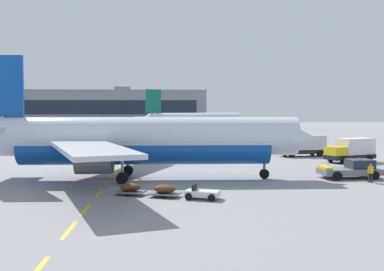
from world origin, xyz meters
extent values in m
plane|color=gray|center=(40.00, 40.00, 0.00)|extent=(400.00, 400.00, 0.00)
cube|color=yellow|center=(18.00, -5.00, 0.00)|extent=(0.24, 4.00, 0.01)
cube|color=yellow|center=(18.00, 1.89, 0.00)|extent=(0.24, 4.00, 0.01)
cube|color=yellow|center=(18.00, 7.55, 0.00)|extent=(0.24, 4.00, 0.01)
cube|color=yellow|center=(18.00, 14.47, 0.00)|extent=(0.24, 4.00, 0.01)
cube|color=yellow|center=(18.00, 20.95, 0.00)|extent=(0.24, 4.00, 0.01)
cube|color=yellow|center=(18.00, 26.88, 0.00)|extent=(0.24, 4.00, 0.01)
cube|color=yellow|center=(18.00, 33.51, 0.00)|extent=(0.24, 4.00, 0.01)
cube|color=yellow|center=(18.00, 40.38, 0.00)|extent=(0.24, 4.00, 0.01)
cube|color=yellow|center=(18.00, 47.40, 0.00)|extent=(0.24, 4.00, 0.01)
cube|color=yellow|center=(18.00, 53.39, 0.00)|extent=(0.24, 4.00, 0.01)
cube|color=yellow|center=(18.00, 59.62, 0.00)|extent=(0.24, 4.00, 0.01)
cube|color=yellow|center=(18.00, 65.76, 0.00)|extent=(0.24, 4.00, 0.01)
cube|color=yellow|center=(18.00, 72.59, 0.00)|extent=(0.24, 4.00, 0.01)
cube|color=yellow|center=(18.00, 79.01, 0.00)|extent=(0.24, 4.00, 0.01)
cube|color=yellow|center=(18.00, 85.91, 0.00)|extent=(0.24, 4.00, 0.01)
cube|color=#B21414|center=(18.00, 22.00, 0.00)|extent=(8.00, 0.40, 0.01)
cylinder|color=silver|center=(21.57, 21.24, 4.30)|extent=(30.16, 4.28, 3.80)
cylinder|color=#0F479E|center=(21.57, 21.24, 3.26)|extent=(24.55, 3.89, 3.50)
cone|color=silver|center=(36.62, 21.00, 4.30)|extent=(3.56, 3.78, 3.72)
cube|color=#192333|center=(35.57, 21.02, 4.97)|extent=(1.65, 2.88, 0.60)
cube|color=#0F479E|center=(7.57, 21.47, 9.20)|extent=(4.41, 0.43, 6.00)
cube|color=silver|center=(6.93, 24.68, 5.06)|extent=(3.30, 6.45, 0.24)
cube|color=#B7BCC6|center=(17.73, 29.80, 3.83)|extent=(10.38, 17.61, 0.36)
cube|color=#B7BCC6|center=(17.46, 12.81, 3.83)|extent=(9.91, 17.65, 0.36)
cylinder|color=#4C4F54|center=(17.54, 26.81, 2.38)|extent=(3.23, 2.15, 2.10)
cylinder|color=black|center=(19.14, 26.78, 2.38)|extent=(0.15, 1.79, 1.79)
cylinder|color=#4C4F54|center=(17.36, 15.81, 2.38)|extent=(3.23, 2.15, 2.10)
cylinder|color=black|center=(18.96, 15.78, 2.38)|extent=(0.15, 1.79, 1.79)
cylinder|color=gray|center=(33.47, 21.05, 1.83)|extent=(0.28, 0.28, 2.67)
cylinder|color=black|center=(33.47, 21.05, 0.50)|extent=(0.99, 0.30, 0.99)
cylinder|color=gray|center=(19.61, 23.87, 1.86)|extent=(0.28, 0.28, 2.61)
cylinder|color=black|center=(19.62, 24.22, 0.55)|extent=(1.11, 0.37, 1.10)
cylinder|color=black|center=(19.61, 23.52, 0.55)|extent=(1.11, 0.37, 1.10)
cylinder|color=gray|center=(19.53, 18.67, 1.86)|extent=(0.28, 0.28, 2.61)
cylinder|color=black|center=(19.54, 19.02, 0.55)|extent=(1.11, 0.37, 1.10)
cylinder|color=black|center=(19.52, 18.32, 0.55)|extent=(1.11, 0.37, 1.10)
cube|color=slate|center=(42.17, 20.91, 0.70)|extent=(6.13, 3.09, 0.60)
cube|color=#192333|center=(43.25, 20.96, 1.45)|extent=(2.50, 2.24, 0.90)
cube|color=yellow|center=(39.53, 20.78, 1.12)|extent=(0.82, 2.55, 0.24)
sphere|color=orange|center=(43.25, 20.96, 2.00)|extent=(0.16, 0.16, 0.16)
cylinder|color=black|center=(40.32, 19.42, 0.45)|extent=(0.92, 0.44, 0.90)
cylinder|color=black|center=(40.18, 22.21, 0.45)|extent=(0.92, 0.44, 0.90)
cylinder|color=black|center=(44.16, 19.61, 0.45)|extent=(0.92, 0.44, 0.90)
cylinder|color=black|center=(44.02, 22.40, 0.45)|extent=(0.92, 0.44, 0.90)
cylinder|color=silver|center=(32.24, 101.41, 4.29)|extent=(27.05, 19.84, 3.79)
cylinder|color=#0F604C|center=(32.24, 101.41, 3.25)|extent=(22.24, 16.48, 3.49)
cone|color=silver|center=(44.71, 109.76, 4.29)|extent=(4.97, 5.03, 3.71)
cone|color=silver|center=(19.19, 92.68, 4.76)|extent=(5.27, 5.01, 3.22)
cube|color=#192333|center=(43.84, 109.18, 4.95)|extent=(2.91, 3.25, 0.60)
cube|color=#0F604C|center=(20.64, 93.65, 9.17)|extent=(3.85, 2.74, 5.98)
cube|color=silver|center=(18.29, 95.91, 5.04)|extent=(6.20, 7.08, 0.24)
cube|color=silver|center=(21.84, 90.61, 5.04)|extent=(6.20, 7.08, 0.24)
cube|color=#B7BCC6|center=(24.23, 106.25, 3.81)|extent=(8.88, 17.61, 0.36)
cube|color=#B7BCC6|center=(33.66, 92.16, 3.81)|extent=(16.43, 14.01, 0.36)
cylinder|color=#4C4F54|center=(25.77, 103.68, 2.37)|extent=(3.82, 3.51, 2.09)
cylinder|color=black|center=(27.10, 104.57, 2.37)|extent=(1.09, 1.55, 1.78)
cylinder|color=#4C4F54|center=(31.87, 94.57, 2.37)|extent=(3.82, 3.51, 2.09)
cylinder|color=black|center=(33.20, 95.45, 2.37)|extent=(1.09, 1.55, 1.78)
cylinder|color=gray|center=(42.10, 108.01, 1.82)|extent=(0.28, 0.28, 2.66)
cylinder|color=black|center=(42.10, 108.01, 0.49)|extent=(0.98, 0.78, 0.99)
cylinder|color=gray|center=(29.14, 102.46, 1.85)|extent=(0.28, 0.28, 2.60)
cylinder|color=black|center=(28.95, 102.75, 0.55)|extent=(1.11, 0.90, 1.10)
cylinder|color=black|center=(29.34, 102.17, 0.55)|extent=(1.11, 0.90, 1.10)
cylinder|color=gray|center=(32.03, 98.15, 1.85)|extent=(0.28, 0.28, 2.60)
cylinder|color=black|center=(31.83, 98.44, 0.55)|extent=(1.11, 0.90, 1.10)
cylinder|color=black|center=(32.22, 97.86, 0.55)|extent=(1.11, 0.90, 1.10)
cube|color=black|center=(48.02, 35.19, 0.74)|extent=(7.39, 4.88, 0.60)
cube|color=yellow|center=(45.89, 34.31, 1.59)|extent=(3.08, 3.04, 1.10)
cube|color=#192333|center=(44.82, 33.88, 1.69)|extent=(0.79, 1.80, 0.64)
cube|color=silver|center=(48.93, 35.56, 2.09)|extent=(5.31, 4.03, 2.10)
cylinder|color=black|center=(46.41, 33.23, 0.48)|extent=(0.99, 0.62, 0.96)
cylinder|color=black|center=(45.50, 35.45, 0.48)|extent=(0.99, 0.62, 0.96)
cylinder|color=black|center=(50.55, 34.93, 0.48)|extent=(0.99, 0.62, 0.96)
cylinder|color=black|center=(49.64, 37.15, 0.48)|extent=(0.99, 0.62, 0.96)
cube|color=black|center=(43.97, 43.14, 0.74)|extent=(7.30, 3.54, 0.60)
cube|color=silver|center=(41.69, 42.76, 1.59)|extent=(2.73, 2.67, 1.10)
cube|color=#192333|center=(40.56, 42.56, 1.69)|extent=(0.38, 1.90, 0.64)
cube|color=#B7BCC6|center=(44.94, 43.30, 2.09)|extent=(5.09, 3.16, 2.10)
cylinder|color=black|center=(41.96, 41.58, 0.48)|extent=(0.99, 0.44, 0.96)
cylinder|color=black|center=(41.56, 43.95, 0.48)|extent=(0.99, 0.44, 0.96)
cylinder|color=black|center=(46.38, 42.33, 0.48)|extent=(0.99, 0.44, 0.96)
cylinder|color=black|center=(45.98, 44.70, 0.48)|extent=(0.99, 0.44, 0.96)
cube|color=silver|center=(26.40, 10.69, 0.46)|extent=(2.92, 2.21, 0.44)
cube|color=black|center=(25.78, 10.91, 0.86)|extent=(0.50, 1.09, 0.56)
cylinder|color=black|center=(27.49, 11.04, 0.28)|extent=(0.59, 0.36, 0.56)
cylinder|color=black|center=(27.01, 9.72, 0.28)|extent=(0.59, 0.36, 0.56)
cylinder|color=black|center=(25.78, 11.66, 0.28)|extent=(0.59, 0.36, 0.56)
cylinder|color=black|center=(25.30, 10.34, 0.28)|extent=(0.59, 0.36, 0.56)
cube|color=slate|center=(23.48, 11.75, 0.28)|extent=(2.77, 2.23, 0.12)
ellipsoid|color=#4C2D19|center=(23.48, 11.75, 0.66)|extent=(2.12, 1.75, 0.64)
cylinder|color=black|center=(23.71, 12.39, 0.22)|extent=(0.46, 0.28, 0.44)
cylinder|color=black|center=(23.25, 11.12, 0.22)|extent=(0.46, 0.28, 0.44)
cube|color=slate|center=(20.67, 12.78, 0.28)|extent=(2.77, 2.23, 0.12)
ellipsoid|color=#4C2D19|center=(20.67, 12.78, 0.66)|extent=(2.12, 1.75, 0.64)
cylinder|color=black|center=(20.90, 13.41, 0.22)|extent=(0.46, 0.28, 0.44)
cylinder|color=black|center=(20.43, 12.15, 0.22)|extent=(0.46, 0.28, 0.44)
cylinder|color=#232328|center=(43.18, 18.03, 0.43)|extent=(0.16, 0.16, 0.87)
cylinder|color=#232328|center=(42.95, 18.09, 0.43)|extent=(0.16, 0.16, 0.87)
cube|color=orange|center=(43.06, 18.06, 1.19)|extent=(0.55, 0.43, 0.65)
cube|color=silver|center=(43.06, 18.06, 1.22)|extent=(0.56, 0.44, 0.06)
sphere|color=#8C664C|center=(43.06, 18.06, 1.64)|extent=(0.23, 0.23, 0.23)
cylinder|color=orange|center=(43.35, 18.17, 1.22)|extent=(0.09, 0.09, 0.59)
cylinder|color=orange|center=(42.77, 17.96, 1.22)|extent=(0.09, 0.09, 0.59)
cube|color=gray|center=(-6.96, 160.68, 7.25)|extent=(92.00, 25.65, 14.50)
cube|color=#192333|center=(-6.96, 147.79, 7.97)|extent=(84.64, 0.12, 5.22)
cube|color=gray|center=(6.84, 160.68, 15.30)|extent=(6.00, 5.00, 1.60)
camera|label=1|loc=(23.49, -24.84, 6.88)|focal=43.54mm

